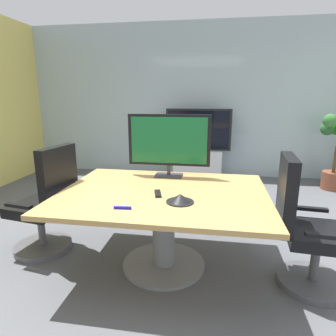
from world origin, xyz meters
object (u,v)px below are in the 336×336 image
(tv_monitor, at_px, (169,142))
(conference_phone, at_px, (180,199))
(remote_control, at_px, (158,194))
(office_chair_right, at_px, (305,234))
(office_chair_left, at_px, (47,209))
(wall_display_unit, at_px, (198,155))
(conference_table, at_px, (164,210))

(tv_monitor, height_order, conference_phone, tv_monitor)
(tv_monitor, distance_m, remote_control, 0.69)
(office_chair_right, height_order, tv_monitor, tv_monitor)
(office_chair_left, bearing_deg, wall_display_unit, 165.46)
(wall_display_unit, distance_m, conference_phone, 3.26)
(conference_table, xyz_separation_m, wall_display_unit, (0.12, 3.01, -0.11))
(wall_display_unit, relative_size, remote_control, 7.71)
(conference_table, height_order, office_chair_left, office_chair_left)
(conference_table, xyz_separation_m, office_chair_right, (1.18, -0.08, -0.10))
(office_chair_right, relative_size, remote_control, 6.41)
(wall_display_unit, bearing_deg, conference_phone, -89.13)
(wall_display_unit, distance_m, remote_control, 3.11)
(office_chair_left, xyz_separation_m, wall_display_unit, (1.30, 2.94, -0.01))
(conference_table, height_order, office_chair_right, office_chair_right)
(wall_display_unit, xyz_separation_m, remote_control, (-0.16, -3.10, 0.29))
(conference_table, relative_size, office_chair_left, 1.65)
(conference_table, distance_m, wall_display_unit, 3.01)
(conference_phone, distance_m, remote_control, 0.26)
(conference_phone, bearing_deg, wall_display_unit, 90.87)
(wall_display_unit, bearing_deg, tv_monitor, -93.58)
(tv_monitor, height_order, remote_control, tv_monitor)
(conference_phone, bearing_deg, office_chair_left, 167.12)
(office_chair_left, relative_size, tv_monitor, 1.30)
(tv_monitor, relative_size, remote_control, 4.94)
(conference_table, relative_size, conference_phone, 8.15)
(conference_table, bearing_deg, conference_phone, -53.82)
(office_chair_left, distance_m, remote_control, 1.19)
(conference_table, relative_size, tv_monitor, 2.14)
(conference_table, relative_size, remote_control, 10.55)
(conference_table, relative_size, office_chair_right, 1.65)
(office_chair_right, relative_size, conference_phone, 4.95)
(remote_control, bearing_deg, conference_phone, -50.80)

